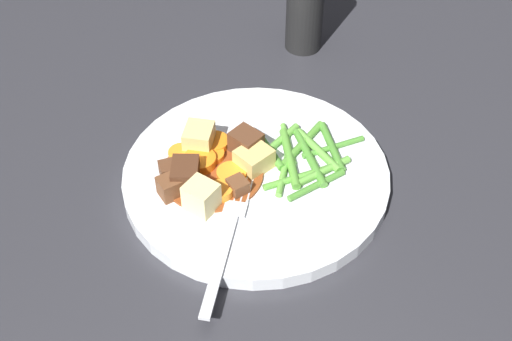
{
  "coord_description": "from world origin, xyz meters",
  "views": [
    {
      "loc": [
        0.18,
        0.45,
        0.5
      ],
      "look_at": [
        0.0,
        0.0,
        0.02
      ],
      "focal_mm": 47.25,
      "sensor_mm": 36.0,
      "label": 1
    }
  ],
  "objects_px": {
    "potato_chunk_0": "(256,158)",
    "fork": "(228,233)",
    "carrot_slice_0": "(233,176)",
    "meat_chunk_1": "(186,175)",
    "meat_chunk_4": "(238,187)",
    "carrot_slice_2": "(211,155)",
    "meat_chunk_3": "(242,144)",
    "meat_chunk_0": "(173,185)",
    "dinner_plate": "(256,176)",
    "meat_chunk_2": "(171,170)",
    "carrot_slice_3": "(215,143)",
    "carrot_slice_1": "(221,192)",
    "carrot_slice_4": "(200,162)",
    "carrot_slice_5": "(181,155)",
    "potato_chunk_1": "(199,139)",
    "pepper_mill": "(305,0)",
    "potato_chunk_2": "(201,197)"
  },
  "relations": [
    {
      "from": "potato_chunk_0",
      "to": "fork",
      "type": "distance_m",
      "value": 0.09
    },
    {
      "from": "carrot_slice_0",
      "to": "fork",
      "type": "xyz_separation_m",
      "value": [
        0.03,
        0.07,
        -0.0
      ]
    },
    {
      "from": "meat_chunk_1",
      "to": "meat_chunk_4",
      "type": "xyz_separation_m",
      "value": [
        -0.04,
        0.03,
        -0.01
      ]
    },
    {
      "from": "carrot_slice_0",
      "to": "carrot_slice_2",
      "type": "xyz_separation_m",
      "value": [
        0.01,
        -0.04,
        0.0
      ]
    },
    {
      "from": "carrot_slice_2",
      "to": "meat_chunk_3",
      "type": "relative_size",
      "value": 0.93
    },
    {
      "from": "meat_chunk_0",
      "to": "dinner_plate",
      "type": "bearing_deg",
      "value": 179.65
    },
    {
      "from": "carrot_slice_0",
      "to": "meat_chunk_2",
      "type": "height_order",
      "value": "meat_chunk_2"
    },
    {
      "from": "meat_chunk_0",
      "to": "carrot_slice_2",
      "type": "bearing_deg",
      "value": -146.52
    },
    {
      "from": "dinner_plate",
      "to": "carrot_slice_2",
      "type": "relative_size",
      "value": 9.79
    },
    {
      "from": "carrot_slice_3",
      "to": "potato_chunk_0",
      "type": "height_order",
      "value": "potato_chunk_0"
    },
    {
      "from": "carrot_slice_1",
      "to": "meat_chunk_3",
      "type": "bearing_deg",
      "value": -130.04
    },
    {
      "from": "meat_chunk_1",
      "to": "meat_chunk_2",
      "type": "relative_size",
      "value": 1.42
    },
    {
      "from": "meat_chunk_3",
      "to": "meat_chunk_2",
      "type": "bearing_deg",
      "value": 2.69
    },
    {
      "from": "dinner_plate",
      "to": "carrot_slice_4",
      "type": "distance_m",
      "value": 0.06
    },
    {
      "from": "carrot_slice_3",
      "to": "meat_chunk_2",
      "type": "relative_size",
      "value": 1.3
    },
    {
      "from": "carrot_slice_3",
      "to": "carrot_slice_2",
      "type": "bearing_deg",
      "value": 59.19
    },
    {
      "from": "carrot_slice_2",
      "to": "meat_chunk_0",
      "type": "xyz_separation_m",
      "value": [
        0.05,
        0.03,
        0.01
      ]
    },
    {
      "from": "carrot_slice_2",
      "to": "fork",
      "type": "relative_size",
      "value": 0.18
    },
    {
      "from": "carrot_slice_3",
      "to": "meat_chunk_3",
      "type": "xyz_separation_m",
      "value": [
        -0.02,
        0.02,
        0.01
      ]
    },
    {
      "from": "dinner_plate",
      "to": "meat_chunk_3",
      "type": "distance_m",
      "value": 0.04
    },
    {
      "from": "fork",
      "to": "meat_chunk_3",
      "type": "bearing_deg",
      "value": -117.53
    },
    {
      "from": "carrot_slice_5",
      "to": "potato_chunk_1",
      "type": "xyz_separation_m",
      "value": [
        -0.02,
        -0.01,
        0.01
      ]
    },
    {
      "from": "carrot_slice_1",
      "to": "pepper_mill",
      "type": "xyz_separation_m",
      "value": [
        -0.19,
        -0.22,
        0.05
      ]
    },
    {
      "from": "dinner_plate",
      "to": "carrot_slice_0",
      "type": "height_order",
      "value": "carrot_slice_0"
    },
    {
      "from": "meat_chunk_4",
      "to": "dinner_plate",
      "type": "bearing_deg",
      "value": -141.89
    },
    {
      "from": "carrot_slice_5",
      "to": "fork",
      "type": "distance_m",
      "value": 0.11
    },
    {
      "from": "carrot_slice_5",
      "to": "potato_chunk_2",
      "type": "distance_m",
      "value": 0.07
    },
    {
      "from": "potato_chunk_1",
      "to": "pepper_mill",
      "type": "distance_m",
      "value": 0.24
    },
    {
      "from": "potato_chunk_0",
      "to": "potato_chunk_2",
      "type": "distance_m",
      "value": 0.08
    },
    {
      "from": "potato_chunk_0",
      "to": "carrot_slice_3",
      "type": "bearing_deg",
      "value": -55.02
    },
    {
      "from": "carrot_slice_2",
      "to": "potato_chunk_1",
      "type": "distance_m",
      "value": 0.02
    },
    {
      "from": "potato_chunk_0",
      "to": "pepper_mill",
      "type": "bearing_deg",
      "value": -125.6
    },
    {
      "from": "dinner_plate",
      "to": "potato_chunk_2",
      "type": "distance_m",
      "value": 0.08
    },
    {
      "from": "carrot_slice_2",
      "to": "meat_chunk_4",
      "type": "relative_size",
      "value": 1.47
    },
    {
      "from": "meat_chunk_3",
      "to": "meat_chunk_1",
      "type": "bearing_deg",
      "value": 17.81
    },
    {
      "from": "meat_chunk_2",
      "to": "meat_chunk_4",
      "type": "bearing_deg",
      "value": 139.25
    },
    {
      "from": "carrot_slice_3",
      "to": "meat_chunk_2",
      "type": "bearing_deg",
      "value": 24.07
    },
    {
      "from": "carrot_slice_2",
      "to": "carrot_slice_4",
      "type": "xyz_separation_m",
      "value": [
        0.01,
        0.01,
        0.0
      ]
    },
    {
      "from": "potato_chunk_0",
      "to": "meat_chunk_2",
      "type": "xyz_separation_m",
      "value": [
        0.08,
        -0.02,
        -0.0
      ]
    },
    {
      "from": "carrot_slice_5",
      "to": "meat_chunk_0",
      "type": "bearing_deg",
      "value": 64.42
    },
    {
      "from": "dinner_plate",
      "to": "carrot_slice_5",
      "type": "distance_m",
      "value": 0.08
    },
    {
      "from": "carrot_slice_4",
      "to": "pepper_mill",
      "type": "distance_m",
      "value": 0.27
    },
    {
      "from": "potato_chunk_2",
      "to": "meat_chunk_1",
      "type": "relative_size",
      "value": 0.89
    },
    {
      "from": "meat_chunk_1",
      "to": "carrot_slice_1",
      "type": "bearing_deg",
      "value": 134.9
    },
    {
      "from": "carrot_slice_0",
      "to": "carrot_slice_1",
      "type": "height_order",
      "value": "carrot_slice_1"
    },
    {
      "from": "meat_chunk_4",
      "to": "potato_chunk_2",
      "type": "bearing_deg",
      "value": 8.8
    },
    {
      "from": "carrot_slice_2",
      "to": "meat_chunk_2",
      "type": "height_order",
      "value": "meat_chunk_2"
    },
    {
      "from": "meat_chunk_4",
      "to": "fork",
      "type": "relative_size",
      "value": 0.12
    },
    {
      "from": "carrot_slice_1",
      "to": "fork",
      "type": "height_order",
      "value": "carrot_slice_1"
    },
    {
      "from": "fork",
      "to": "pepper_mill",
      "type": "distance_m",
      "value": 0.34
    }
  ]
}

